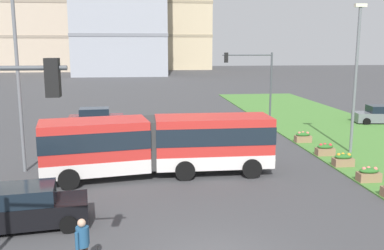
% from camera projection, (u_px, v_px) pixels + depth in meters
% --- Properties ---
extents(articulated_bus, '(12.00, 3.62, 3.00)m').
position_uv_depth(articulated_bus, '(159.00, 144.00, 21.77)').
color(articulated_bus, red).
rests_on(articulated_bus, ground).
extents(car_maroon_sedan, '(4.51, 2.25, 1.58)m').
position_uv_depth(car_maroon_sedan, '(96.00, 118.00, 35.06)').
color(car_maroon_sedan, maroon).
rests_on(car_maroon_sedan, ground).
extents(car_grey_wagon, '(4.60, 2.48, 1.58)m').
position_uv_depth(car_grey_wagon, '(381.00, 115.00, 36.58)').
color(car_grey_wagon, slate).
rests_on(car_grey_wagon, ground).
extents(car_black_sedan, '(4.60, 2.50, 1.58)m').
position_uv_depth(car_black_sedan, '(25.00, 208.00, 15.61)').
color(car_black_sedan, black).
rests_on(car_black_sedan, ground).
extents(pedestrian_crossing, '(0.36, 0.51, 1.74)m').
position_uv_depth(pedestrian_crossing, '(83.00, 243.00, 12.28)').
color(pedestrian_crossing, '#4C4238').
rests_on(pedestrian_crossing, ground).
extents(flower_planter_2, '(1.10, 0.56, 0.74)m').
position_uv_depth(flower_planter_2, '(369.00, 174.00, 20.76)').
color(flower_planter_2, '#937051').
rests_on(flower_planter_2, grass_median).
extents(flower_planter_3, '(1.10, 0.56, 0.74)m').
position_uv_depth(flower_planter_3, '(343.00, 160.00, 23.42)').
color(flower_planter_3, '#937051').
rests_on(flower_planter_3, grass_median).
extents(flower_planter_4, '(1.10, 0.56, 0.74)m').
position_uv_depth(flower_planter_4, '(325.00, 150.00, 25.73)').
color(flower_planter_4, '#937051').
rests_on(flower_planter_4, grass_median).
extents(flower_planter_5, '(1.10, 0.56, 0.74)m').
position_uv_depth(flower_planter_5, '(303.00, 137.00, 29.25)').
color(flower_planter_5, '#937051').
rests_on(flower_planter_5, grass_median).
extents(traffic_light_far_right, '(4.16, 0.28, 6.09)m').
position_uv_depth(traffic_light_far_right, '(255.00, 76.00, 34.71)').
color(traffic_light_far_right, '#474C51').
rests_on(traffic_light_far_right, ground).
extents(streetlight_left, '(0.70, 0.28, 9.16)m').
position_uv_depth(streetlight_left, '(18.00, 77.00, 21.80)').
color(streetlight_left, slate).
rests_on(streetlight_left, ground).
extents(streetlight_median, '(0.70, 0.28, 9.05)m').
position_uv_depth(streetlight_median, '(356.00, 74.00, 25.63)').
color(streetlight_median, slate).
rests_on(streetlight_median, ground).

